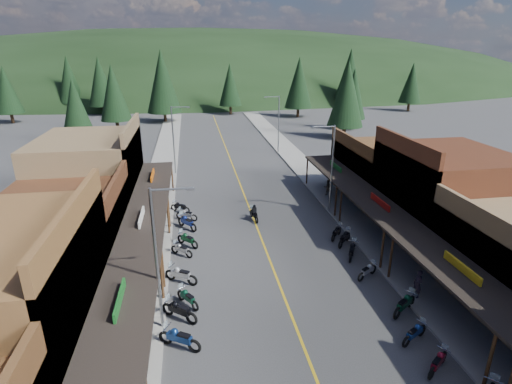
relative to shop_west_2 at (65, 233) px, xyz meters
name	(u,v)px	position (x,y,z in m)	size (l,w,h in m)	color
ground	(270,262)	(13.75, -1.70, -2.53)	(220.00, 220.00, 0.00)	#38383A
centerline	(237,176)	(13.75, 18.30, -2.53)	(0.15, 90.00, 0.01)	gold
sidewalk_west	(161,180)	(5.05, 18.30, -2.46)	(3.40, 94.00, 0.15)	gray
sidewalk_east	(309,172)	(22.45, 18.30, -2.46)	(3.40, 94.00, 0.15)	gray
shop_west_2	(65,233)	(0.00, 0.00, 0.00)	(10.90, 9.00, 6.20)	#3F2111
shop_west_3	(94,176)	(-0.03, 9.60, 0.99)	(10.90, 10.20, 8.20)	brown
shop_east_2	(442,196)	(27.54, 0.00, 0.99)	(10.90, 9.00, 8.20)	#562B19
shop_east_3	(383,172)	(27.51, 9.60, 0.00)	(10.90, 10.20, 6.20)	#4C2D16
streetlight_0	(159,255)	(6.80, -7.70, 1.93)	(2.16, 0.18, 8.00)	gray
streetlight_1	(174,137)	(6.80, 20.30, 1.93)	(2.16, 0.18, 8.00)	gray
streetlight_2	(331,165)	(20.71, 6.30, 1.93)	(2.16, 0.18, 8.00)	gray
streetlight_3	(278,122)	(20.71, 28.30, 1.93)	(2.16, 0.18, 8.00)	gray
ridge_hill	(202,86)	(13.75, 133.30, -2.53)	(310.00, 140.00, 60.00)	black
pine_0	(6,90)	(-26.25, 60.30, 3.95)	(5.04, 5.04, 11.00)	black
pine_1	(100,81)	(-10.25, 68.30, 4.70)	(5.88, 5.88, 12.50)	black
pine_2	(162,81)	(3.75, 56.30, 5.46)	(6.72, 6.72, 14.00)	black
pine_3	(230,85)	(17.75, 64.30, 3.95)	(5.04, 5.04, 11.00)	black
pine_4	(299,82)	(31.75, 58.30, 4.70)	(5.88, 5.88, 12.50)	black
pine_5	(350,74)	(47.75, 70.30, 5.46)	(6.72, 6.72, 14.00)	black
pine_6	(412,83)	(59.75, 62.30, 3.95)	(5.04, 5.04, 11.00)	black
pine_7	(69,80)	(-18.25, 74.30, 4.70)	(5.88, 5.88, 12.50)	black
pine_8	(75,106)	(-8.25, 38.30, 3.44)	(4.48, 4.48, 10.00)	black
pine_9	(353,94)	(37.75, 43.30, 3.85)	(4.93, 4.93, 10.80)	black
pine_10	(114,93)	(-4.25, 48.30, 4.25)	(5.38, 5.38, 11.60)	black
pine_11	(347,94)	(33.75, 36.30, 4.65)	(5.82, 5.82, 12.40)	black
bike_west_4	(179,337)	(7.59, -9.41, -1.87)	(0.78, 2.33, 1.33)	navy
bike_west_5	(179,310)	(7.55, -7.15, -1.86)	(0.78, 2.35, 1.34)	black
bike_west_6	(188,297)	(8.00, -5.89, -1.96)	(0.66, 1.99, 1.14)	#0D422B
bike_west_7	(181,274)	(7.59, -3.41, -1.87)	(0.77, 2.31, 1.32)	#AFB0B4
bike_west_8	(182,249)	(7.59, 0.18, -1.99)	(0.64, 1.91, 1.09)	gray
bike_west_9	(187,239)	(8.01, 1.64, -1.93)	(0.70, 2.11, 1.21)	#0B3B1D
bike_west_10	(187,221)	(7.99, 4.74, -1.87)	(0.77, 2.32, 1.33)	navy
bike_west_11	(187,214)	(7.95, 6.52, -1.96)	(0.67, 2.00, 1.14)	gray
bike_west_12	(180,207)	(7.36, 8.40, -1.96)	(0.67, 2.01, 1.15)	black
bike_east_3	(438,361)	(19.46, -12.87, -1.98)	(0.65, 1.94, 1.11)	maroon
bike_east_4	(415,332)	(19.45, -10.85, -1.97)	(0.65, 1.96, 1.12)	navy
bike_east_5	(405,303)	(20.12, -8.59, -1.89)	(0.75, 2.25, 1.28)	#0C3E25
bike_east_6	(367,270)	(19.61, -4.75, -1.98)	(0.64, 1.92, 1.10)	#96959A
bike_east_7	(352,250)	(19.65, -2.05, -1.91)	(0.72, 2.17, 1.24)	black
bike_east_8	(345,237)	(19.84, -0.07, -1.92)	(0.71, 2.14, 1.22)	black
bike_east_9	(336,232)	(19.63, 1.09, -1.98)	(0.65, 1.94, 1.11)	black
rider_on_bike	(254,214)	(13.76, 5.64, -1.93)	(0.99, 2.06, 1.51)	black
pedestrian_east_a	(418,284)	(21.54, -7.43, -1.51)	(0.64, 0.42, 1.75)	#251E2D
pedestrian_east_b	(327,187)	(22.03, 10.36, -1.58)	(0.78, 0.45, 1.60)	brown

